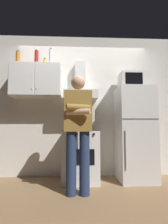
% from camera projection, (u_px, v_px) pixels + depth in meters
% --- Properties ---
extents(ground_plane, '(7.00, 7.00, 0.00)m').
position_uv_depth(ground_plane, '(84.00, 186.00, 2.65)').
color(ground_plane, olive).
extents(back_wall_tiled, '(4.80, 0.10, 2.70)m').
position_uv_depth(back_wall_tiled, '(83.00, 105.00, 3.36)').
color(back_wall_tiled, silver).
rests_on(back_wall_tiled, ground_plane).
extents(upper_cabinet, '(0.90, 0.37, 0.60)m').
position_uv_depth(upper_cabinet, '(37.00, 81.00, 3.14)').
color(upper_cabinet, silver).
extents(stove_oven, '(0.60, 0.62, 0.87)m').
position_uv_depth(stove_oven, '(80.00, 155.00, 2.93)').
color(stove_oven, white).
rests_on(stove_oven, ground_plane).
extents(range_hood, '(0.60, 0.44, 0.75)m').
position_uv_depth(range_hood, '(80.00, 90.00, 3.16)').
color(range_hood, white).
extents(refrigerator, '(0.60, 0.62, 1.60)m').
position_uv_depth(refrigerator, '(135.00, 133.00, 3.01)').
color(refrigerator, silver).
rests_on(refrigerator, ground_plane).
extents(microwave, '(0.48, 0.37, 0.28)m').
position_uv_depth(microwave, '(133.00, 81.00, 3.11)').
color(microwave, silver).
rests_on(microwave, refrigerator).
extents(person_standing, '(0.38, 0.33, 1.64)m').
position_uv_depth(person_standing, '(78.00, 128.00, 2.37)').
color(person_standing, navy).
rests_on(person_standing, ground_plane).
extents(bottle_soda_red, '(0.07, 0.07, 0.30)m').
position_uv_depth(bottle_soda_red, '(36.00, 58.00, 3.20)').
color(bottle_soda_red, red).
rests_on(bottle_soda_red, upper_cabinet).
extents(bottle_vodka_clear, '(0.07, 0.07, 0.31)m').
position_uv_depth(bottle_vodka_clear, '(51.00, 57.00, 3.16)').
color(bottle_vodka_clear, silver).
rests_on(bottle_vodka_clear, upper_cabinet).
extents(bottle_liquor_amber, '(0.08, 0.08, 0.28)m').
position_uv_depth(bottle_liquor_amber, '(18.00, 58.00, 3.17)').
color(bottle_liquor_amber, '#B7721E').
rests_on(bottle_liquor_amber, upper_cabinet).
extents(bottle_spice_jar, '(0.06, 0.06, 0.14)m').
position_uv_depth(bottle_spice_jar, '(45.00, 62.00, 3.19)').
color(bottle_spice_jar, gold).
rests_on(bottle_spice_jar, upper_cabinet).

